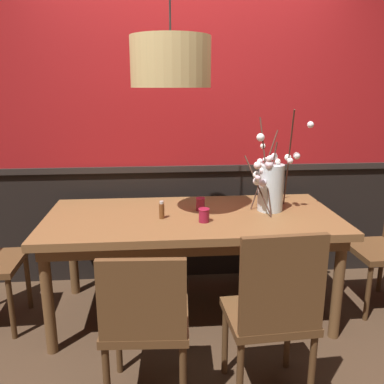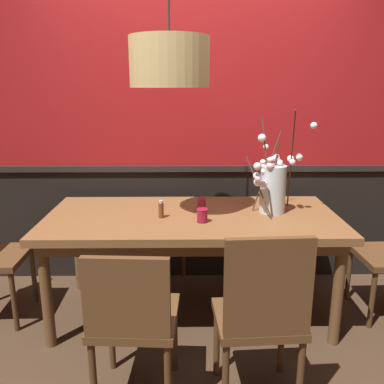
# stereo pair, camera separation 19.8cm
# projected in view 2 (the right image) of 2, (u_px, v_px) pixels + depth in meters

# --- Properties ---
(ground_plane) EXTENTS (24.00, 24.00, 0.00)m
(ground_plane) POSITION_uv_depth(u_px,v_px,m) (192.00, 312.00, 3.00)
(ground_plane) COLOR #422D1E
(back_wall) EXTENTS (5.84, 0.14, 2.72)m
(back_wall) POSITION_uv_depth(u_px,v_px,m) (191.00, 121.00, 3.30)
(back_wall) COLOR black
(back_wall) RESTS_ON ground
(dining_table) EXTENTS (2.02, 0.94, 0.76)m
(dining_table) POSITION_uv_depth(u_px,v_px,m) (192.00, 226.00, 2.83)
(dining_table) COLOR brown
(dining_table) RESTS_ON ground
(chair_near_side_right) EXTENTS (0.46, 0.41, 0.97)m
(chair_near_side_right) POSITION_uv_depth(u_px,v_px,m) (262.00, 312.00, 2.00)
(chair_near_side_right) COLOR brown
(chair_near_side_right) RESTS_ON ground
(chair_near_side_left) EXTENTS (0.45, 0.46, 0.89)m
(chair_near_side_left) POSITION_uv_depth(u_px,v_px,m) (133.00, 317.00, 2.02)
(chair_near_side_left) COLOR brown
(chair_near_side_left) RESTS_ON ground
(chair_far_side_left) EXTENTS (0.48, 0.45, 0.91)m
(chair_far_side_left) POSITION_uv_depth(u_px,v_px,m) (164.00, 210.00, 3.71)
(chair_far_side_left) COLOR brown
(chair_far_side_left) RESTS_ON ground
(vase_with_blossoms) EXTENTS (0.47, 0.34, 0.73)m
(vase_with_blossoms) POSITION_uv_depth(u_px,v_px,m) (273.00, 187.00, 2.82)
(vase_with_blossoms) COLOR silver
(vase_with_blossoms) RESTS_ON dining_table
(candle_holder_nearer_center) EXTENTS (0.07, 0.07, 0.10)m
(candle_holder_nearer_center) POSITION_uv_depth(u_px,v_px,m) (201.00, 204.00, 2.88)
(candle_holder_nearer_center) COLOR maroon
(candle_holder_nearer_center) RESTS_ON dining_table
(candle_holder_nearer_edge) EXTENTS (0.08, 0.08, 0.09)m
(candle_holder_nearer_edge) POSITION_uv_depth(u_px,v_px,m) (202.00, 215.00, 2.64)
(candle_holder_nearer_edge) COLOR maroon
(candle_holder_nearer_edge) RESTS_ON dining_table
(condiment_bottle) EXTENTS (0.04, 0.04, 0.12)m
(condiment_bottle) POSITION_uv_depth(u_px,v_px,m) (161.00, 210.00, 2.73)
(condiment_bottle) COLOR brown
(condiment_bottle) RESTS_ON dining_table
(pendant_lamp) EXTENTS (0.49, 0.49, 1.10)m
(pendant_lamp) POSITION_uv_depth(u_px,v_px,m) (170.00, 62.00, 2.46)
(pendant_lamp) COLOR tan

